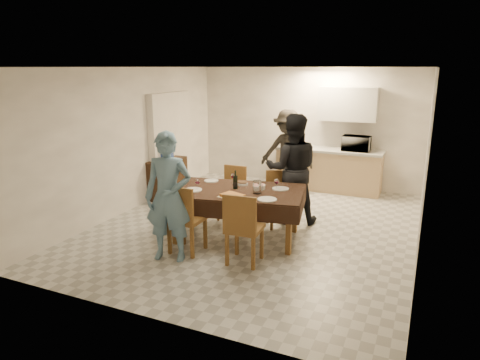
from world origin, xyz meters
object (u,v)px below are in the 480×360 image
Objects in this scene: savoury_tart at (233,196)px; person_far at (292,169)px; dining_table at (237,192)px; microwave at (356,143)px; person_near at (168,197)px; water_jug at (167,149)px; water_pitcher at (257,187)px; wine_bottle at (235,180)px; console at (168,178)px; person_kitchen at (287,151)px.

savoury_tart is 1.50m from person_far.
person_far is (0.55, 1.05, 0.19)m from dining_table.
person_near is (-1.80, -4.32, -0.17)m from microwave.
person_far reaches higher than microwave.
microwave is at bearing 28.62° from water_jug.
dining_table is at bearing 42.85° from person_far.
water_pitcher is 1.35m from person_near.
person_far reaches higher than savoury_tart.
person_near reaches higher than water_pitcher.
wine_bottle is 1.50× the size of water_pitcher.
water_jug is at bearing 136.33° from dining_table.
water_pitcher is 0.11× the size of person_near.
person_far reaches higher than console.
water_jug is at bearing 108.62° from person_near.
microwave is at bearing 18.43° from person_kitchen.
water_pitcher is (0.35, -0.05, 0.13)m from dining_table.
person_kitchen reaches higher than water_pitcher.
water_jug is at bearing 147.61° from wine_bottle.
dining_table is 2.60m from water_jug.
person_near is (1.63, -2.45, 0.50)m from console.
dining_table is 3.93× the size of microwave.
console is at bearing -145.65° from person_kitchen.
console is 2.95m from water_pitcher.
microwave is (1.30, 3.22, 0.14)m from wine_bottle.
console is at bearing 141.99° from savoury_tart.
person_near reaches higher than savoury_tart.
person_far reaches higher than water_pitcher.
wine_bottle reaches higher than dining_table.
person_kitchen is (-0.65, 1.77, -0.06)m from person_far.
savoury_tart is at bearing -86.48° from person_kitchen.
person_near is (-0.65, -0.67, 0.09)m from savoury_tart.
water_pitcher is 2.91m from person_kitchen.
water_pitcher is 0.10× the size of person_far.
console is 0.61m from water_jug.
console is 2.57m from wine_bottle.
person_far is (-0.70, -2.22, -0.13)m from microwave.
water_pitcher reaches higher than savoury_tart.
console is 2.02× the size of water_jug.
savoury_tart is 0.21× the size of person_near.
console is 0.48× the size of person_near.
microwave is (0.90, 3.32, 0.18)m from water_pitcher.
person_far reaches higher than water_jug.
water_pitcher reaches higher than dining_table.
person_kitchen reaches higher than microwave.
savoury_tart is 3.84m from microwave.
console is at bearing 0.00° from water_jug.
savoury_tart is at bearing -38.01° from console.
water_pitcher is 0.35× the size of microwave.
water_jug is 2.52m from person_kitchen.
microwave is 0.31× the size of person_near.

